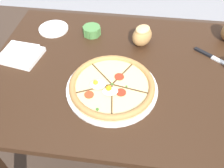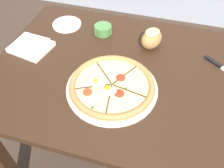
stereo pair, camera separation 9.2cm
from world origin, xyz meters
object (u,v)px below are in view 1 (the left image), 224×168
Objects in this scene: pizza at (112,86)px; knife_main at (215,58)px; napkin_folded at (20,54)px; bread_piece_near at (142,35)px; dining_table at (120,87)px; ramekin_bowl at (92,30)px; side_saucer at (54,29)px.

knife_main is at bearing 28.99° from pizza.
bread_piece_near reaches higher than napkin_folded.
pizza is 0.50m from knife_main.
pizza is (-0.02, -0.12, 0.13)m from dining_table.
knife_main is (0.58, -0.11, -0.02)m from ramekin_bowl.
pizza is 2.05× the size of knife_main.
dining_table is 8.53× the size of bread_piece_near.
napkin_folded is at bearing 162.18° from pizza.
side_saucer reaches higher than dining_table.
knife_main is at bearing -10.69° from ramekin_bowl.
ramekin_bowl reaches higher than napkin_folded.
napkin_folded is 1.32× the size of side_saucer.
pizza is 0.46m from napkin_folded.
napkin_folded is 0.24m from side_saucer.
bread_piece_near reaches higher than knife_main.
napkin_folded is (-0.29, -0.21, -0.01)m from ramekin_bowl.
pizza is at bearing -108.34° from bread_piece_near.
ramekin_bowl is at bearing 112.88° from pizza.
dining_table is 0.18m from pizza.
knife_main is at bearing 6.62° from napkin_folded.
side_saucer is at bearing 172.46° from bread_piece_near.
pizza reaches higher than side_saucer.
knife_main is 0.79m from side_saucer.
bread_piece_near is (0.10, 0.30, 0.03)m from pizza.
napkin_folded is 0.56m from bread_piece_near.
napkin_folded reaches higher than dining_table.
napkin_folded is 1.12× the size of knife_main.
ramekin_bowl is (-0.15, 0.35, 0.00)m from pizza.
dining_table is at bearing -53.59° from ramekin_bowl.
knife_main is at bearing 16.69° from dining_table.
pizza is 0.38m from ramekin_bowl.
knife_main is at bearing -9.04° from side_saucer.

